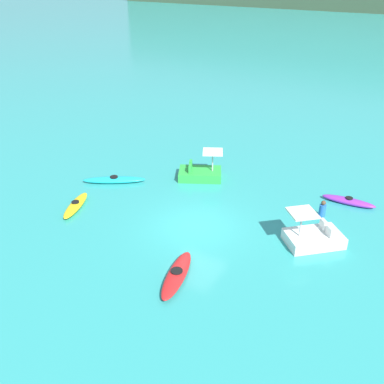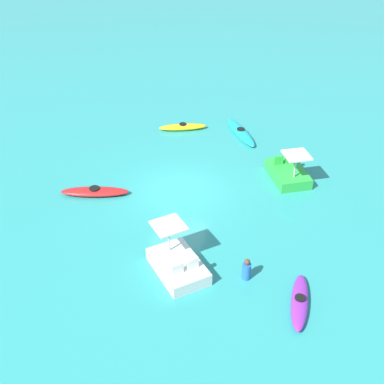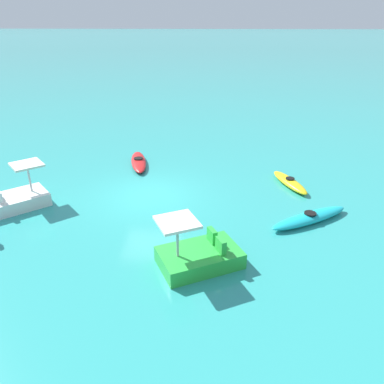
# 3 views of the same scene
# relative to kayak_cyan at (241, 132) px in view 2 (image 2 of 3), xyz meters

# --- Properties ---
(ground_plane) EXTENTS (600.00, 600.00, 0.00)m
(ground_plane) POSITION_rel_kayak_cyan_xyz_m (6.26, -1.80, -0.16)
(ground_plane) COLOR teal
(kayak_cyan) EXTENTS (3.33, 2.41, 0.37)m
(kayak_cyan) POSITION_rel_kayak_cyan_xyz_m (0.00, 0.00, 0.00)
(kayak_cyan) COLOR #19B7C6
(kayak_cyan) RESTS_ON ground_plane
(kayak_yellow) EXTENTS (1.50, 2.71, 0.37)m
(kayak_yellow) POSITION_rel_kayak_cyan_xyz_m (0.15, -3.24, 0.00)
(kayak_yellow) COLOR yellow
(kayak_yellow) RESTS_ON ground_plane
(kayak_purple) EXTENTS (2.66, 0.63, 0.37)m
(kayak_purple) POSITION_rel_kayak_cyan_xyz_m (12.00, 3.95, 0.00)
(kayak_purple) COLOR purple
(kayak_purple) RESTS_ON ground_plane
(kayak_red) EXTENTS (1.44, 3.15, 0.37)m
(kayak_red) POSITION_rel_kayak_cyan_xyz_m (7.42, -5.42, 0.00)
(kayak_red) COLOR red
(kayak_red) RESTS_ON ground_plane
(pedal_boat_white) EXTENTS (2.79, 2.71, 1.68)m
(pedal_boat_white) POSITION_rel_kayak_cyan_xyz_m (11.38, -0.47, 0.17)
(pedal_boat_white) COLOR white
(pedal_boat_white) RESTS_ON ground_plane
(pedal_boat_green) EXTENTS (2.82, 2.41, 1.68)m
(pedal_boat_green) POSITION_rel_kayak_cyan_xyz_m (3.95, 2.88, 0.17)
(pedal_boat_green) COLOR green
(pedal_boat_green) RESTS_ON ground_plane
(person_near_shore) EXTENTS (0.43, 0.43, 0.88)m
(person_near_shore) POSITION_rel_kayak_cyan_xyz_m (11.13, 2.01, 0.22)
(person_near_shore) COLOR blue
(person_near_shore) RESTS_ON ground_plane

